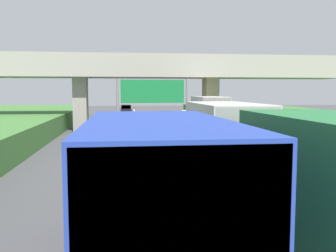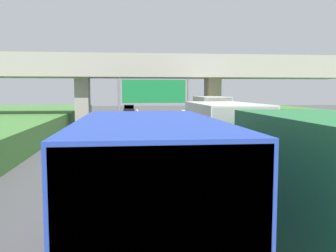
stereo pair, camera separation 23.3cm
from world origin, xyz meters
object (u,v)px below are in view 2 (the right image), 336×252
(overhead_highway_sign, at_px, (154,95))
(construction_barrel_2, at_px, (333,171))
(truck_green, at_px, (310,184))
(truck_white, at_px, (219,139))
(car_silver, at_px, (175,127))
(construction_barrel_4, at_px, (258,142))
(truck_yellow, at_px, (209,113))
(construction_barrel_3, at_px, (285,153))
(car_black, at_px, (129,110))
(truck_blue, at_px, (146,194))

(overhead_highway_sign, relative_size, construction_barrel_2, 6.53)
(overhead_highway_sign, relative_size, truck_green, 0.81)
(overhead_highway_sign, relative_size, truck_white, 0.81)
(overhead_highway_sign, relative_size, car_silver, 1.43)
(car_silver, relative_size, construction_barrel_4, 4.56)
(truck_green, bearing_deg, truck_white, 90.27)
(truck_green, distance_m, truck_yellow, 25.24)
(overhead_highway_sign, relative_size, construction_barrel_4, 6.53)
(overhead_highway_sign, xyz_separation_m, truck_yellow, (5.08, 2.09, -1.67))
(truck_yellow, bearing_deg, construction_barrel_2, -84.93)
(truck_green, distance_m, construction_barrel_3, 13.15)
(construction_barrel_3, bearing_deg, car_black, 101.58)
(construction_barrel_2, bearing_deg, car_black, 100.62)
(overhead_highway_sign, relative_size, truck_yellow, 0.81)
(truck_yellow, bearing_deg, truck_green, -97.94)
(construction_barrel_3, bearing_deg, construction_barrel_2, -88.15)
(truck_yellow, height_order, construction_barrel_2, truck_yellow)
(truck_green, height_order, construction_barrel_2, truck_green)
(truck_white, bearing_deg, car_silver, 88.76)
(truck_yellow, height_order, car_silver, truck_yellow)
(car_black, bearing_deg, truck_blue, -90.09)
(truck_green, relative_size, truck_white, 1.00)
(car_black, bearing_deg, construction_barrel_2, -79.38)
(overhead_highway_sign, height_order, construction_barrel_4, overhead_highway_sign)
(overhead_highway_sign, xyz_separation_m, car_black, (-1.83, 29.79, -2.75))
(overhead_highway_sign, distance_m, truck_yellow, 5.74)
(truck_white, distance_m, car_black, 45.18)
(truck_green, distance_m, truck_blue, 3.54)
(construction_barrel_4, bearing_deg, truck_blue, -116.51)
(truck_yellow, height_order, construction_barrel_3, truck_yellow)
(car_black, bearing_deg, overhead_highway_sign, -86.48)
(overhead_highway_sign, bearing_deg, truck_yellow, 22.31)
(truck_yellow, height_order, truck_white, same)
(overhead_highway_sign, xyz_separation_m, construction_barrel_4, (6.58, -6.22, -3.15))
(overhead_highway_sign, xyz_separation_m, construction_barrel_2, (6.63, -15.35, -3.15))
(truck_blue, xyz_separation_m, car_black, (0.09, 53.07, -1.08))
(construction_barrel_4, bearing_deg, truck_white, -119.11)
(truck_green, bearing_deg, construction_barrel_4, 73.36)
(truck_green, xyz_separation_m, truck_yellow, (3.48, 25.00, 0.00))
(overhead_highway_sign, distance_m, construction_barrel_4, 9.59)
(car_silver, bearing_deg, overhead_highway_sign, -146.25)
(overhead_highway_sign, xyz_separation_m, construction_barrel_3, (6.48, -10.79, -3.15))
(construction_barrel_3, bearing_deg, truck_yellow, 96.20)
(truck_green, distance_m, construction_barrel_2, 9.20)
(construction_barrel_2, height_order, construction_barrel_4, same)
(construction_barrel_2, bearing_deg, truck_green, -123.64)
(truck_blue, bearing_deg, car_black, 89.91)
(truck_yellow, bearing_deg, truck_blue, -105.43)
(truck_green, bearing_deg, overhead_highway_sign, 93.99)
(car_silver, bearing_deg, construction_barrel_2, -74.20)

